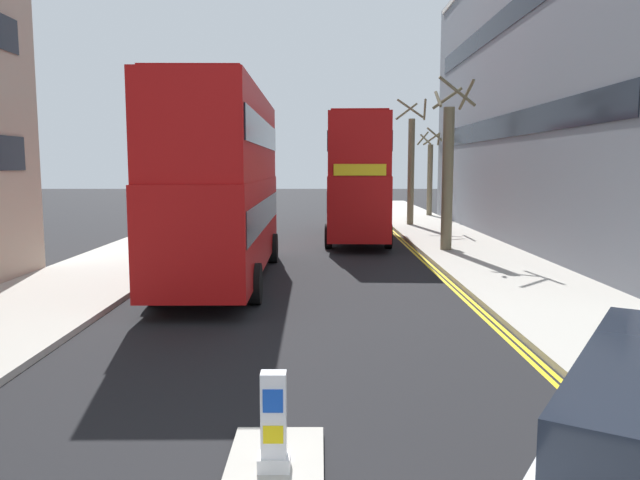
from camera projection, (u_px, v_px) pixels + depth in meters
name	position (u px, v px, depth m)	size (l,w,h in m)	color
sidewalk_right	(515.00, 276.00, 18.90)	(4.00, 80.00, 0.14)	#ADA89E
sidewalk_left	(92.00, 276.00, 18.91)	(4.00, 80.00, 0.14)	#ADA89E
kerb_line_outer	(462.00, 292.00, 16.92)	(0.10, 56.00, 0.01)	yellow
kerb_line_inner	(456.00, 292.00, 16.92)	(0.10, 56.00, 0.01)	yellow
traffic_island	(275.00, 473.00, 6.85)	(1.10, 2.20, 0.10)	#ADA89E
keep_left_bollard	(274.00, 425.00, 6.78)	(0.36, 0.28, 1.11)	silver
double_decker_bus_away	(223.00, 180.00, 18.36)	(2.87, 10.83, 5.64)	#B20F0F
double_decker_bus_oncoming	(358.00, 175.00, 28.76)	(3.14, 10.90, 5.64)	#B20F0F
pedestrian_far	(447.00, 227.00, 24.99)	(0.34, 0.22, 1.62)	#2D2D38
street_tree_near	(430.00, 174.00, 41.15)	(1.94, 1.96, 5.79)	#6B6047
street_tree_mid	(412.00, 167.00, 34.57)	(1.77, 1.85, 6.95)	#6B6047
street_tree_far	(448.00, 173.00, 24.07)	(1.51, 1.73, 6.62)	#6B6047
townhouse_terrace_right	(612.00, 91.00, 27.36)	(10.08, 28.00, 13.53)	slate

